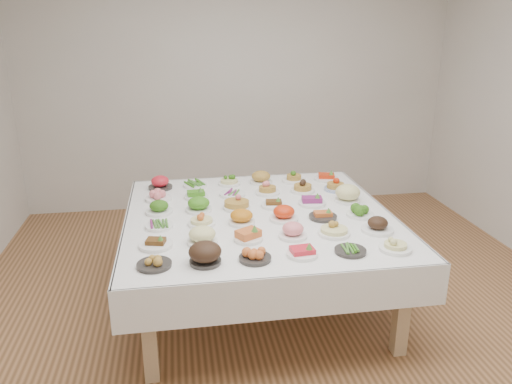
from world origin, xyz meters
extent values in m
plane|color=#A67045|center=(0.00, 0.00, 0.00)|extent=(5.00, 5.00, 0.00)
cube|color=silver|center=(0.00, 2.50, 1.40)|extent=(5.00, 0.02, 2.80)
cube|color=white|center=(-0.15, 0.18, 0.72)|extent=(2.01, 2.01, 0.06)
cube|color=white|center=(-0.15, 1.18, 0.61)|extent=(2.03, 0.02, 0.28)
cube|color=white|center=(-0.15, -0.83, 0.61)|extent=(2.03, 0.01, 0.28)
cube|color=white|center=(0.85, 0.18, 0.61)|extent=(0.01, 2.03, 0.28)
cube|color=white|center=(-1.15, 0.18, 0.61)|extent=(0.02, 2.03, 0.28)
cube|color=tan|center=(-0.97, -0.65, 0.34)|extent=(0.09, 0.09, 0.69)
cube|color=tan|center=(0.67, -0.65, 0.34)|extent=(0.09, 0.09, 0.69)
cube|color=tan|center=(-0.97, 1.00, 0.34)|extent=(0.09, 0.09, 0.69)
cube|color=tan|center=(0.67, 1.00, 0.34)|extent=(0.09, 0.09, 0.69)
cylinder|color=#2D2A28|center=(-0.92, -0.58, 0.76)|extent=(0.21, 0.21, 0.02)
cylinder|color=#2D2A28|center=(-0.61, -0.59, 0.76)|extent=(0.19, 0.19, 0.02)
cylinder|color=#2D2A28|center=(-0.30, -0.59, 0.76)|extent=(0.20, 0.20, 0.02)
cylinder|color=white|center=(0.00, -0.58, 0.76)|extent=(0.20, 0.20, 0.02)
cylinder|color=#2D2A28|center=(0.31, -0.58, 0.76)|extent=(0.20, 0.20, 0.02)
cylinder|color=white|center=(0.61, -0.59, 0.76)|extent=(0.21, 0.21, 0.02)
cylinder|color=white|center=(-0.91, -0.29, 0.76)|extent=(0.22, 0.22, 0.02)
cylinder|color=white|center=(-0.61, -0.29, 0.76)|extent=(0.20, 0.20, 0.02)
cylinder|color=white|center=(-0.30, -0.29, 0.76)|extent=(0.20, 0.20, 0.02)
cylinder|color=white|center=(0.01, -0.29, 0.76)|extent=(0.19, 0.19, 0.02)
cylinder|color=white|center=(0.30, -0.29, 0.76)|extent=(0.22, 0.22, 0.02)
cylinder|color=white|center=(0.62, -0.28, 0.76)|extent=(0.22, 0.22, 0.02)
cylinder|color=white|center=(-0.90, 0.03, 0.76)|extent=(0.20, 0.20, 0.02)
cylinder|color=white|center=(-0.60, 0.03, 0.76)|extent=(0.20, 0.20, 0.02)
cylinder|color=white|center=(-0.31, 0.01, 0.76)|extent=(0.19, 0.19, 0.02)
cylinder|color=white|center=(0.01, 0.03, 0.76)|extent=(0.21, 0.21, 0.02)
cylinder|color=#2D2A28|center=(0.31, 0.01, 0.76)|extent=(0.21, 0.21, 0.02)
cylinder|color=white|center=(0.60, 0.01, 0.76)|extent=(0.20, 0.20, 0.02)
cylinder|color=white|center=(-0.90, 0.32, 0.76)|extent=(0.20, 0.20, 0.02)
cylinder|color=white|center=(-0.60, 0.32, 0.76)|extent=(0.20, 0.20, 0.02)
cylinder|color=white|center=(-0.30, 0.32, 0.76)|extent=(0.21, 0.21, 0.02)
cylinder|color=white|center=(-0.01, 0.32, 0.76)|extent=(0.20, 0.20, 0.02)
cylinder|color=white|center=(0.31, 0.32, 0.76)|extent=(0.22, 0.22, 0.02)
cylinder|color=white|center=(0.61, 0.34, 0.76)|extent=(0.20, 0.20, 0.02)
cylinder|color=white|center=(-0.92, 0.63, 0.76)|extent=(0.21, 0.21, 0.02)
cylinder|color=white|center=(-0.61, 0.63, 0.76)|extent=(0.20, 0.20, 0.02)
cylinder|color=white|center=(-0.30, 0.64, 0.76)|extent=(0.22, 0.22, 0.02)
cylinder|color=white|center=(0.00, 0.64, 0.76)|extent=(0.21, 0.21, 0.02)
cylinder|color=white|center=(0.31, 0.64, 0.76)|extent=(0.20, 0.20, 0.02)
cylinder|color=#4C66B2|center=(0.61, 0.64, 0.76)|extent=(0.19, 0.19, 0.02)
cylinder|color=#2D2A28|center=(-0.91, 0.93, 0.76)|extent=(0.21, 0.21, 0.02)
cylinder|color=white|center=(-0.60, 0.94, 0.76)|extent=(0.21, 0.21, 0.02)
cylinder|color=white|center=(-0.29, 0.94, 0.76)|extent=(0.20, 0.20, 0.02)
cylinder|color=white|center=(0.00, 0.94, 0.76)|extent=(0.20, 0.20, 0.02)
cylinder|color=white|center=(0.30, 0.93, 0.76)|extent=(0.22, 0.22, 0.02)
cylinder|color=white|center=(0.62, 0.94, 0.76)|extent=(0.22, 0.22, 0.02)
camera|label=1|loc=(-0.75, -3.34, 2.14)|focal=35.00mm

